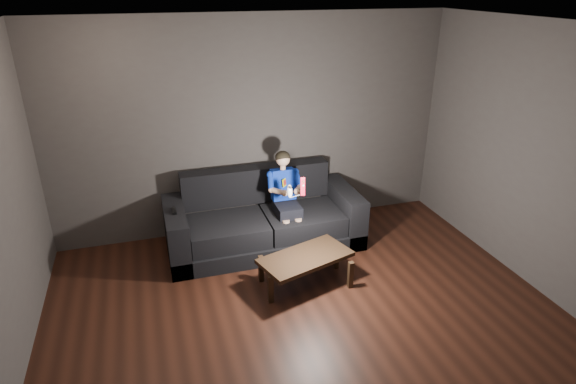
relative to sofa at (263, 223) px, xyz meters
name	(u,v)px	position (x,y,z in m)	size (l,w,h in m)	color
floor	(323,347)	(0.05, -1.95, -0.29)	(5.00, 5.00, 0.00)	black
back_wall	(254,127)	(0.05, 0.55, 1.06)	(5.00, 0.04, 2.70)	#403A38
ceiling	(335,33)	(0.05, -1.95, 2.41)	(5.00, 5.00, 0.02)	silver
sofa	(263,223)	(0.00, 0.00, 0.00)	(2.33, 1.00, 0.90)	black
child	(285,190)	(0.26, -0.07, 0.43)	(0.42, 0.52, 1.04)	black
wii_remote_red	(303,186)	(0.34, -0.47, 0.64)	(0.07, 0.09, 0.21)	red
nunchuk_white	(290,191)	(0.19, -0.47, 0.60)	(0.07, 0.10, 0.16)	silver
wii_remote_black	(174,211)	(-1.05, -0.09, 0.36)	(0.04, 0.16, 0.03)	black
coffee_table	(306,260)	(0.21, -0.98, 0.01)	(1.07, 0.75, 0.35)	black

